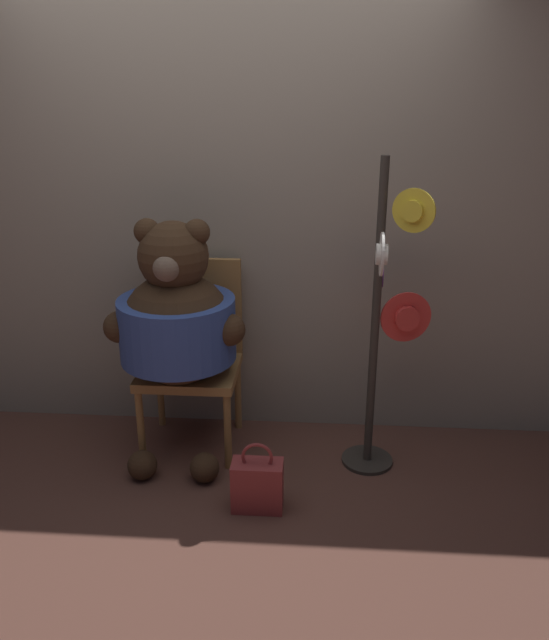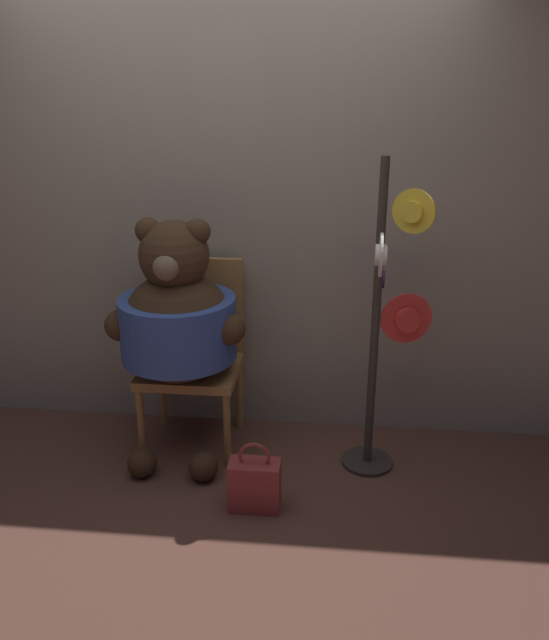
% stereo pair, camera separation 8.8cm
% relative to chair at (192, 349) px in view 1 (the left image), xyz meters
% --- Properties ---
extents(ground_plane, '(14.00, 14.00, 0.00)m').
position_rel_chair_xyz_m(ground_plane, '(0.20, -0.47, -0.57)').
color(ground_plane, brown).
extents(wall_back, '(8.00, 0.10, 2.74)m').
position_rel_chair_xyz_m(wall_back, '(0.20, 0.26, 0.80)').
color(wall_back, gray).
rests_on(wall_back, ground_plane).
extents(chair, '(0.53, 0.49, 1.06)m').
position_rel_chair_xyz_m(chair, '(0.00, 0.00, 0.00)').
color(chair, '#9E703D').
rests_on(chair, ground_plane).
extents(teddy_bear, '(0.74, 0.66, 1.34)m').
position_rel_chair_xyz_m(teddy_bear, '(-0.04, -0.17, 0.23)').
color(teddy_bear, '#3D2819').
rests_on(teddy_bear, ground_plane).
extents(hat_display_rack, '(0.43, 0.52, 1.65)m').
position_rel_chair_xyz_m(hat_display_rack, '(1.04, -0.20, 0.26)').
color(hat_display_rack, '#332D28').
rests_on(hat_display_rack, ground_plane).
extents(handbag_on_ground, '(0.25, 0.13, 0.37)m').
position_rel_chair_xyz_m(handbag_on_ground, '(0.43, -0.64, -0.43)').
color(handbag_on_ground, maroon).
rests_on(handbag_on_ground, ground_plane).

